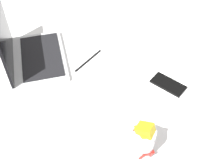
% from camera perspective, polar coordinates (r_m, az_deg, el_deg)
% --- Properties ---
extents(bed_mattress, '(1.80, 1.40, 0.18)m').
position_cam_1_polar(bed_mattress, '(1.37, 6.84, 1.52)').
color(bed_mattress, white).
rests_on(bed_mattress, ground).
extents(laptop, '(0.34, 0.25, 0.23)m').
position_cam_1_polar(laptop, '(1.32, -15.64, 5.66)').
color(laptop, '#B7BABC').
rests_on(laptop, bed_mattress).
extents(snack_cup, '(0.09, 0.09, 0.15)m').
position_cam_1_polar(snack_cup, '(0.98, 5.79, -10.68)').
color(snack_cup, silver).
rests_on(snack_cup, bed_mattress).
extents(cell_phone, '(0.15, 0.14, 0.01)m').
position_cam_1_polar(cell_phone, '(1.22, 10.85, -0.07)').
color(cell_phone, black).
rests_on(cell_phone, bed_mattress).
extents(charger_cable, '(0.12, 0.13, 0.01)m').
position_cam_1_polar(charger_cable, '(1.31, -4.61, 4.55)').
color(charger_cable, black).
rests_on(charger_cable, bed_mattress).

